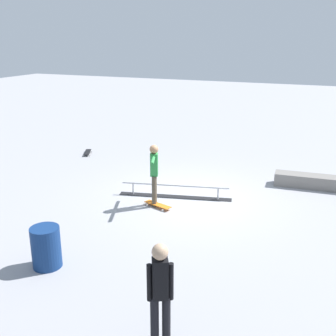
{
  "coord_description": "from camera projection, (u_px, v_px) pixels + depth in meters",
  "views": [
    {
      "loc": [
        -3.6,
        10.11,
        4.33
      ],
      "look_at": [
        0.4,
        0.55,
        1.0
      ],
      "focal_mm": 44.29,
      "sensor_mm": 36.0,
      "label": 1
    }
  ],
  "objects": [
    {
      "name": "skateboard_main",
      "position": [
        158.0,
        205.0,
        10.91
      ],
      "size": [
        0.82,
        0.43,
        0.09
      ],
      "rotation": [
        0.0,
        0.0,
        5.98
      ],
      "color": "orange",
      "rests_on": "ground_plane"
    },
    {
      "name": "skate_ledge",
      "position": [
        317.0,
        182.0,
        12.25
      ],
      "size": [
        2.5,
        0.69,
        0.38
      ],
      "primitive_type": "cube",
      "rotation": [
        0.0,
        0.0,
        0.07
      ],
      "color": "gray",
      "rests_on": "ground_plane"
    },
    {
      "name": "bystander_black_shirt",
      "position": [
        160.0,
        291.0,
        5.75
      ],
      "size": [
        0.37,
        0.27,
        1.67
      ],
      "rotation": [
        0.0,
        0.0,
        3.64
      ],
      "color": "black",
      "rests_on": "ground_plane"
    },
    {
      "name": "trash_bin",
      "position": [
        46.0,
        247.0,
        8.03
      ],
      "size": [
        0.57,
        0.57,
        0.83
      ],
      "primitive_type": "cylinder",
      "color": "navy",
      "rests_on": "ground_plane"
    },
    {
      "name": "loose_skateboard_black",
      "position": [
        88.0,
        152.0,
        15.8
      ],
      "size": [
        0.53,
        0.81,
        0.09
      ],
      "rotation": [
        0.0,
        0.0,
        5.17
      ],
      "color": "black",
      "rests_on": "ground_plane"
    },
    {
      "name": "skater_main",
      "position": [
        154.0,
        171.0,
        10.77
      ],
      "size": [
        0.53,
        1.28,
        1.66
      ],
      "rotation": [
        0.0,
        0.0,
        1.92
      ],
      "color": "brown",
      "rests_on": "ground_plane"
    },
    {
      "name": "grind_rail",
      "position": [
        175.0,
        192.0,
        11.59
      ],
      "size": [
        3.14,
        0.96,
        0.37
      ],
      "rotation": [
        0.0,
        0.0,
        0.23
      ],
      "color": "black",
      "rests_on": "ground_plane"
    },
    {
      "name": "ground_plane",
      "position": [
        189.0,
        198.0,
        11.53
      ],
      "size": [
        60.0,
        60.0,
        0.0
      ],
      "primitive_type": "plane",
      "color": "#9E9EA3"
    }
  ]
}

